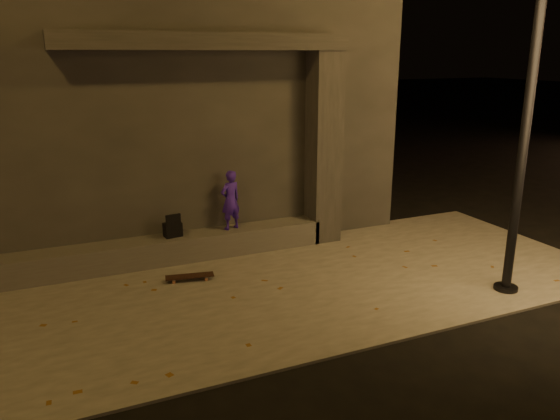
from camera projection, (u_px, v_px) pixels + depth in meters
name	position (u px, v px, depth m)	size (l,w,h in m)	color
ground	(342.00, 347.00, 6.92)	(120.00, 120.00, 0.00)	black
sidewalk	(279.00, 286.00, 8.68)	(11.00, 4.40, 0.04)	#615D55
building	(150.00, 102.00, 11.52)	(9.00, 5.10, 5.22)	#32302E
ledge	(161.00, 250.00, 9.57)	(6.00, 0.55, 0.45)	#524F4B
column	(324.00, 149.00, 10.37)	(0.55, 0.55, 3.60)	#32302E
canopy	(207.00, 41.00, 9.02)	(5.00, 0.70, 0.28)	#32302E
skateboarder	(230.00, 200.00, 9.86)	(0.40, 0.26, 1.09)	#391AAC
backpack	(173.00, 228.00, 9.55)	(0.32, 0.23, 0.42)	black
skateboard	(190.00, 276.00, 8.84)	(0.80, 0.34, 0.09)	black
street_lamp_0	(539.00, 22.00, 7.42)	(0.36, 0.36, 7.04)	black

